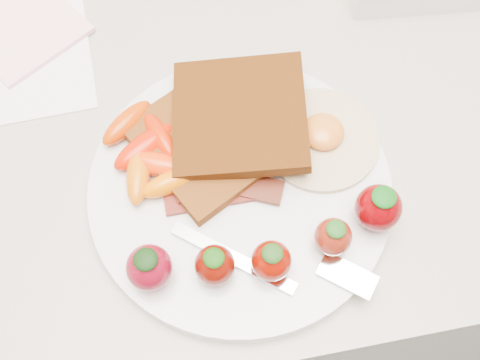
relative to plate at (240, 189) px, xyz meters
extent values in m
cube|color=gray|center=(0.02, 0.15, -0.46)|extent=(2.00, 0.60, 0.90)
cylinder|color=silver|center=(0.00, 0.00, 0.00)|extent=(0.27, 0.27, 0.02)
cube|color=#492D11|center=(-0.02, 0.05, 0.02)|extent=(0.16, 0.16, 0.01)
cube|color=black|center=(0.01, 0.06, 0.03)|extent=(0.14, 0.14, 0.03)
cylinder|color=beige|center=(0.08, 0.03, 0.01)|extent=(0.12, 0.12, 0.01)
ellipsoid|color=orange|center=(0.08, 0.03, 0.02)|extent=(0.04, 0.04, 0.02)
cube|color=#45070B|center=(-0.02, -0.01, 0.01)|extent=(0.09, 0.02, 0.00)
cube|color=#41110A|center=(-0.01, 0.00, 0.01)|extent=(0.09, 0.06, 0.00)
cube|color=black|center=(-0.01, 0.01, 0.02)|extent=(0.09, 0.04, 0.00)
ellipsoid|color=red|center=(-0.08, 0.05, 0.02)|extent=(0.07, 0.05, 0.02)
ellipsoid|color=#E53605|center=(-0.07, 0.03, 0.02)|extent=(0.07, 0.04, 0.02)
ellipsoid|color=#CF6007|center=(-0.09, 0.02, 0.02)|extent=(0.03, 0.06, 0.02)
ellipsoid|color=#C01F00|center=(-0.06, 0.06, 0.02)|extent=(0.04, 0.06, 0.02)
ellipsoid|color=#BC3500|center=(-0.09, 0.08, 0.02)|extent=(0.06, 0.05, 0.02)
ellipsoid|color=#DE6700|center=(-0.06, 0.01, 0.02)|extent=(0.06, 0.03, 0.02)
ellipsoid|color=maroon|center=(-0.09, -0.07, 0.03)|extent=(0.04, 0.04, 0.04)
ellipsoid|color=black|center=(-0.09, -0.07, 0.05)|extent=(0.02, 0.02, 0.01)
ellipsoid|color=#550802|center=(-0.03, -0.07, 0.03)|extent=(0.03, 0.03, 0.04)
ellipsoid|color=#124209|center=(-0.03, -0.07, 0.05)|extent=(0.02, 0.02, 0.01)
ellipsoid|color=#720900|center=(0.01, -0.08, 0.03)|extent=(0.03, 0.03, 0.04)
ellipsoid|color=#193B0F|center=(0.01, -0.08, 0.05)|extent=(0.02, 0.02, 0.01)
ellipsoid|color=maroon|center=(0.06, -0.07, 0.03)|extent=(0.03, 0.03, 0.04)
ellipsoid|color=#1B4C13|center=(0.06, -0.07, 0.04)|extent=(0.02, 0.02, 0.01)
ellipsoid|color=#620003|center=(0.11, -0.05, 0.03)|extent=(0.04, 0.04, 0.04)
ellipsoid|color=#0B4C0D|center=(0.11, -0.05, 0.05)|extent=(0.02, 0.02, 0.01)
cube|color=silver|center=(-0.02, -0.07, 0.01)|extent=(0.10, 0.08, 0.00)
cube|color=silver|center=(0.07, -0.10, 0.01)|extent=(0.05, 0.05, 0.00)
cube|color=white|center=(-0.20, 0.22, -0.01)|extent=(0.16, 0.21, 0.00)
cube|color=#FCB8C2|center=(-0.20, 0.25, 0.00)|extent=(0.17, 0.19, 0.01)
camera|label=1|loc=(-0.04, -0.22, 0.49)|focal=45.00mm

